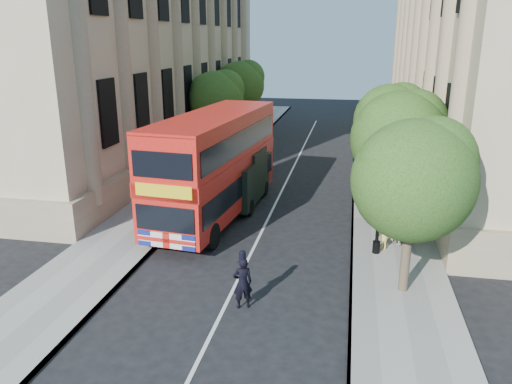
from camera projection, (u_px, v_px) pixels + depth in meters
The scene contains 16 objects.
ground at pixel (217, 322), 15.49m from camera, with size 120.00×120.00×0.00m, color black.
pavement_right at pixel (389, 221), 23.80m from camera, with size 3.50×80.00×0.12m, color gray.
pavement_left at pixel (161, 206), 25.89m from camera, with size 3.50×80.00×0.12m, color gray.
building_left at pixel (122, 30), 37.84m from camera, with size 12.00×38.00×18.00m, color tan.
tree_right_near at pixel (415, 174), 16.01m from camera, with size 4.00×4.00×6.08m.
tree_right_mid at pixel (400, 134), 21.58m from camera, with size 4.20×4.20×6.37m.
tree_right_far at pixel (391, 117), 27.25m from camera, with size 4.00×4.00×6.15m.
tree_left_far at pixel (216, 96), 35.92m from camera, with size 4.00×4.00×6.30m.
tree_left_back at pixel (241, 83), 43.34m from camera, with size 4.20×4.20×6.65m.
lamp_post at pixel (380, 196), 19.46m from camera, with size 0.32×0.32×5.16m.
double_decker_bus at pixel (215, 162), 23.84m from camera, with size 3.92×10.95×4.95m.
box_van at pixel (240, 178), 26.06m from camera, with size 2.27×5.10×2.87m.
police_constable at pixel (243, 283), 16.06m from camera, with size 0.64×0.42×1.76m, color black.
woman_pedestrian at pixel (401, 223), 20.71m from camera, with size 0.92×0.72×1.89m, color beige.
child_a at pixel (403, 229), 21.01m from camera, with size 0.72×0.30×1.23m, color orange.
child_b at pixel (384, 236), 20.39m from camera, with size 0.72×0.41×1.12m, color #F8D054.
Camera 1 is at (3.77, -13.13, 8.43)m, focal length 35.00 mm.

